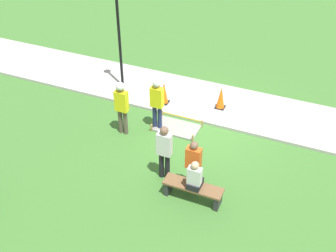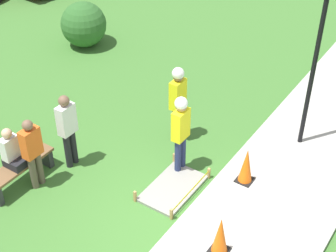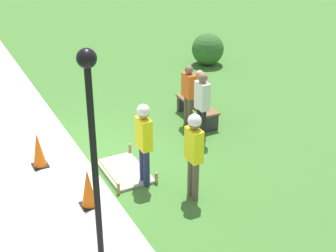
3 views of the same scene
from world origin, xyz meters
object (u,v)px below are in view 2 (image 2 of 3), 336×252
traffic_cone_far_patch (246,166)px  worker_supervisor (178,97)px  bystander_in_gray_shirt (68,127)px  bystander_in_orange_shirt (32,150)px  person_seated_on_bench (12,151)px  park_bench (20,170)px  lamppost_near (319,42)px  worker_assistant (181,128)px  traffic_cone_near_patch (220,235)px

traffic_cone_far_patch → worker_supervisor: (0.54, 2.02, 0.63)m
worker_supervisor → bystander_in_gray_shirt: (-2.05, 1.40, -0.13)m
bystander_in_orange_shirt → person_seated_on_bench: bearing=116.0°
bystander_in_orange_shirt → bystander_in_gray_shirt: (0.89, -0.13, 0.08)m
park_bench → bystander_in_orange_shirt: size_ratio=0.98×
person_seated_on_bench → bystander_in_gray_shirt: bearing=-26.1°
worker_supervisor → bystander_in_orange_shirt: 3.32m
person_seated_on_bench → lamppost_near: 6.52m
worker_assistant → bystander_in_orange_shirt: bearing=133.0°
traffic_cone_far_patch → traffic_cone_near_patch: bearing=-166.2°
traffic_cone_near_patch → person_seated_on_bench: 4.48m
person_seated_on_bench → lamppost_near: bearing=-44.4°
traffic_cone_near_patch → traffic_cone_far_patch: same height
worker_supervisor → lamppost_near: (1.35, -2.46, 1.48)m
worker_assistant → traffic_cone_near_patch: bearing=-130.4°
traffic_cone_far_patch → worker_supervisor: worker_supervisor is taller
park_bench → bystander_in_orange_shirt: bystander_in_orange_shirt is taller
traffic_cone_far_patch → park_bench: (-2.54, 3.90, -0.17)m
bystander_in_orange_shirt → traffic_cone_near_patch: bearing=-83.3°
worker_assistant → bystander_in_orange_shirt: worker_assistant is taller
lamppost_near → traffic_cone_near_patch: bearing=-179.5°
worker_supervisor → bystander_in_orange_shirt: size_ratio=1.15×
lamppost_near → traffic_cone_far_patch: bearing=166.9°
traffic_cone_near_patch → bystander_in_orange_shirt: bystander_in_orange_shirt is taller
worker_supervisor → bystander_in_gray_shirt: 2.49m
traffic_cone_far_patch → person_seated_on_bench: size_ratio=0.92×
lamppost_near → person_seated_on_bench: bearing=135.6°
worker_supervisor → bystander_in_gray_shirt: worker_supervisor is taller
traffic_cone_near_patch → person_seated_on_bench: size_ratio=0.92×
person_seated_on_bench → worker_supervisor: size_ratio=0.48×
park_bench → worker_assistant: 3.43m
person_seated_on_bench → lamppost_near: lamppost_near is taller
park_bench → worker_supervisor: 3.70m
traffic_cone_near_patch → lamppost_near: 4.36m
bystander_in_gray_shirt → lamppost_near: (3.40, -3.86, 1.61)m
worker_supervisor → worker_assistant: worker_supervisor is taller
bystander_in_orange_shirt → lamppost_near: bearing=-42.9°
traffic_cone_far_patch → lamppost_near: bearing=-13.1°
bystander_in_orange_shirt → lamppost_near: size_ratio=0.43×
worker_assistant → bystander_in_orange_shirt: (-2.04, 2.18, -0.19)m
traffic_cone_near_patch → bystander_in_orange_shirt: (-0.47, 4.02, 0.42)m
worker_assistant → bystander_in_gray_shirt: size_ratio=1.05×
worker_assistant → lamppost_near: bearing=-38.7°
bystander_in_orange_shirt → lamppost_near: (4.29, -3.99, 1.69)m
traffic_cone_near_patch → bystander_in_gray_shirt: 3.94m
worker_assistant → park_bench: bearing=130.7°
bystander_in_gray_shirt → traffic_cone_far_patch: bearing=-66.2°
person_seated_on_bench → worker_supervisor: bearing=-31.5°
worker_assistant → traffic_cone_far_patch: bearing=-75.3°
person_seated_on_bench → lamppost_near: (4.48, -4.38, 1.78)m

